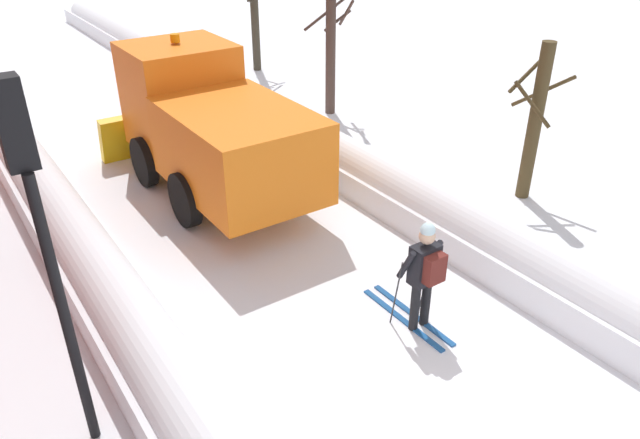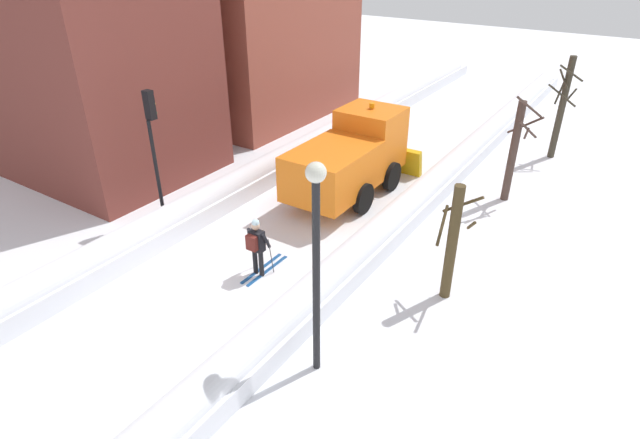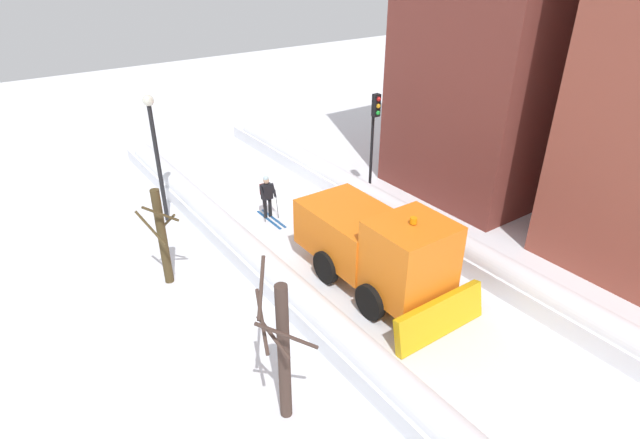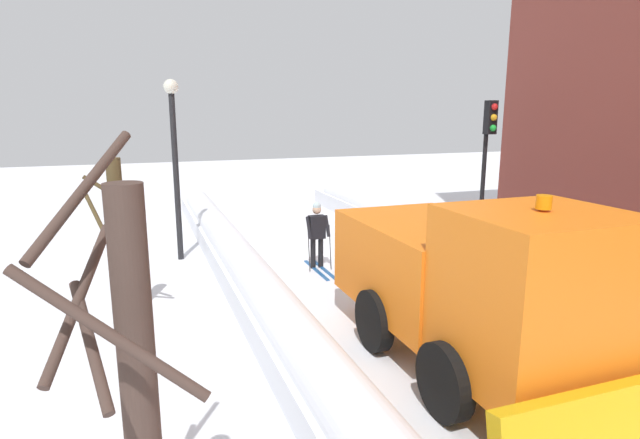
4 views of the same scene
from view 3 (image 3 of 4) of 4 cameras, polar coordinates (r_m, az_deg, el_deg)
name	(u,v)px [view 3 (image 3 of 4)]	position (r m, az deg, el deg)	size (l,w,h in m)	color
ground_plane	(442,326)	(15.46, 13.47, -11.46)	(80.00, 80.00, 0.00)	white
snowbank_left	(510,278)	(17.18, 20.42, -6.16)	(1.10, 36.00, 1.07)	white
snowbank_right	(363,357)	(13.54, 4.82, -15.01)	(1.10, 36.00, 1.01)	white
plow_truck	(377,247)	(15.87, 6.41, -3.03)	(3.20, 5.98, 3.12)	orange
skier	(267,195)	(20.22, -5.93, 2.78)	(0.62, 1.80, 1.81)	black
traffic_light_pole	(374,126)	(21.33, 6.08, 10.29)	(0.28, 0.42, 4.44)	black
street_lamp	(155,144)	(19.99, -17.87, 8.01)	(0.40, 0.40, 5.00)	black
bare_tree_near	(162,236)	(16.61, -17.16, -1.80)	(1.11, 1.27, 3.29)	#493A21
bare_tree_mid	(283,351)	(11.45, -4.19, -14.39)	(1.23, 1.46, 4.02)	#46342C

